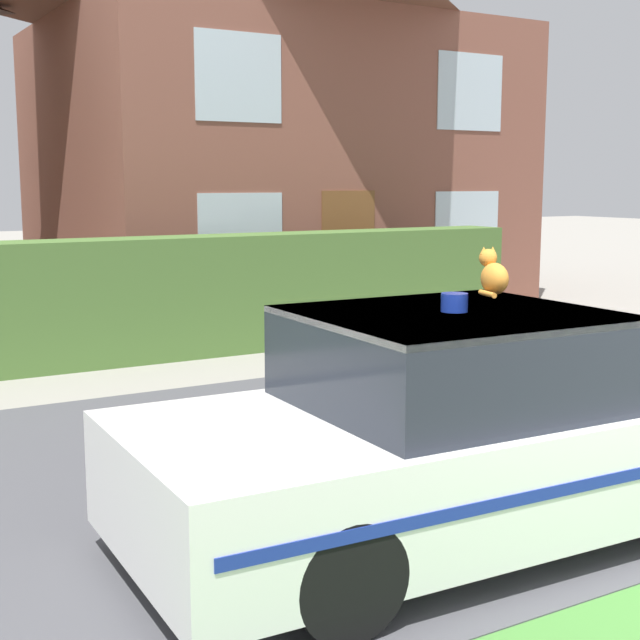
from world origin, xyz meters
The scene contains 5 objects.
road_strip centered at (0.00, 3.62, 0.01)m, with size 28.00×5.82×0.01m, color #4C4C51.
garden_hedge centered at (-1.00, 8.29, 0.77)m, with size 11.47×0.74×1.55m, color #4C7233.
police_car centered at (-1.03, 1.81, 0.68)m, with size 4.46×1.97×1.55m.
cat centered at (-0.95, 1.66, 1.68)m, with size 0.24×0.29×0.28m.
house_right centered at (3.42, 13.14, 3.79)m, with size 8.38×6.97×7.43m.
Camera 1 is at (-4.58, -2.44, 2.24)m, focal length 50.00 mm.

